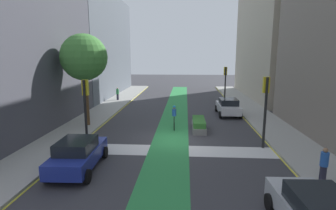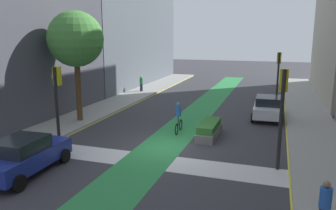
{
  "view_description": "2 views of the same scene",
  "coord_description": "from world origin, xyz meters",
  "px_view_note": "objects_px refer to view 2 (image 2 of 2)",
  "views": [
    {
      "loc": [
        0.68,
        -17.02,
        5.6
      ],
      "look_at": [
        -0.66,
        3.34,
        1.75
      ],
      "focal_mm": 28.37,
      "sensor_mm": 36.0,
      "label": 1
    },
    {
      "loc": [
        5.2,
        -15.35,
        5.7
      ],
      "look_at": [
        -0.73,
        2.52,
        1.68
      ],
      "focal_mm": 35.3,
      "sensor_mm": 36.0,
      "label": 2
    }
  ],
  "objects_px": {
    "pedestrian_sidewalk_left_a": "(141,83)",
    "median_planter": "(209,130)",
    "traffic_signal_near_left": "(57,91)",
    "car_blue_left_near": "(24,155)",
    "traffic_signal_near_right": "(282,100)",
    "pedestrian_sidewalk_right_a": "(325,206)",
    "traffic_signal_far_right": "(278,68)",
    "cyclist_in_lane": "(178,117)",
    "street_tree_near": "(76,40)",
    "car_white_right_far": "(268,107)"
  },
  "relations": [
    {
      "from": "traffic_signal_far_right",
      "to": "street_tree_near",
      "type": "height_order",
      "value": "street_tree_near"
    },
    {
      "from": "pedestrian_sidewalk_right_a",
      "to": "car_white_right_far",
      "type": "bearing_deg",
      "value": 98.32
    },
    {
      "from": "pedestrian_sidewalk_left_a",
      "to": "median_planter",
      "type": "xyz_separation_m",
      "value": [
        9.39,
        -12.35,
        -0.52
      ]
    },
    {
      "from": "cyclist_in_lane",
      "to": "median_planter",
      "type": "xyz_separation_m",
      "value": [
        1.88,
        -0.15,
        -0.57
      ]
    },
    {
      "from": "median_planter",
      "to": "traffic_signal_near_right",
      "type": "bearing_deg",
      "value": -43.72
    },
    {
      "from": "traffic_signal_near_left",
      "to": "car_white_right_far",
      "type": "height_order",
      "value": "traffic_signal_near_left"
    },
    {
      "from": "car_white_right_far",
      "to": "pedestrian_sidewalk_right_a",
      "type": "height_order",
      "value": "pedestrian_sidewalk_right_a"
    },
    {
      "from": "car_blue_left_near",
      "to": "median_planter",
      "type": "height_order",
      "value": "car_blue_left_near"
    },
    {
      "from": "traffic_signal_far_right",
      "to": "pedestrian_sidewalk_left_a",
      "type": "xyz_separation_m",
      "value": [
        -12.94,
        0.91,
        -2.06
      ]
    },
    {
      "from": "car_white_right_far",
      "to": "cyclist_in_lane",
      "type": "height_order",
      "value": "cyclist_in_lane"
    },
    {
      "from": "cyclist_in_lane",
      "to": "street_tree_near",
      "type": "bearing_deg",
      "value": 177.66
    },
    {
      "from": "traffic_signal_near_right",
      "to": "street_tree_near",
      "type": "distance_m",
      "value": 13.36
    },
    {
      "from": "car_white_right_far",
      "to": "cyclist_in_lane",
      "type": "bearing_deg",
      "value": -133.04
    },
    {
      "from": "traffic_signal_near_left",
      "to": "car_blue_left_near",
      "type": "xyz_separation_m",
      "value": [
        0.87,
        -3.62,
        -2.09
      ]
    },
    {
      "from": "median_planter",
      "to": "pedestrian_sidewalk_right_a",
      "type": "bearing_deg",
      "value": -58.91
    },
    {
      "from": "traffic_signal_far_right",
      "to": "pedestrian_sidewalk_right_a",
      "type": "relative_size",
      "value": 2.79
    },
    {
      "from": "traffic_signal_near_right",
      "to": "traffic_signal_near_left",
      "type": "distance_m",
      "value": 10.92
    },
    {
      "from": "pedestrian_sidewalk_right_a",
      "to": "pedestrian_sidewalk_left_a",
      "type": "xyz_separation_m",
      "value": [
        -14.4,
        20.66,
        0.01
      ]
    },
    {
      "from": "traffic_signal_near_left",
      "to": "car_white_right_far",
      "type": "distance_m",
      "value": 13.92
    },
    {
      "from": "pedestrian_sidewalk_left_a",
      "to": "median_planter",
      "type": "distance_m",
      "value": 15.53
    },
    {
      "from": "pedestrian_sidewalk_left_a",
      "to": "street_tree_near",
      "type": "height_order",
      "value": "street_tree_near"
    },
    {
      "from": "traffic_signal_far_right",
      "to": "car_blue_left_near",
      "type": "height_order",
      "value": "traffic_signal_far_right"
    },
    {
      "from": "car_blue_left_near",
      "to": "pedestrian_sidewalk_left_a",
      "type": "distance_m",
      "value": 20.08
    },
    {
      "from": "pedestrian_sidewalk_right_a",
      "to": "median_planter",
      "type": "height_order",
      "value": "pedestrian_sidewalk_right_a"
    },
    {
      "from": "traffic_signal_near_left",
      "to": "car_blue_left_near",
      "type": "relative_size",
      "value": 0.97
    },
    {
      "from": "street_tree_near",
      "to": "traffic_signal_near_left",
      "type": "bearing_deg",
      "value": -69.58
    },
    {
      "from": "traffic_signal_near_right",
      "to": "pedestrian_sidewalk_left_a",
      "type": "bearing_deg",
      "value": 129.51
    },
    {
      "from": "traffic_signal_near_right",
      "to": "pedestrian_sidewalk_right_a",
      "type": "distance_m",
      "value": 5.33
    },
    {
      "from": "traffic_signal_near_right",
      "to": "street_tree_near",
      "type": "height_order",
      "value": "street_tree_near"
    },
    {
      "from": "traffic_signal_far_right",
      "to": "median_planter",
      "type": "xyz_separation_m",
      "value": [
        -3.54,
        -11.44,
        -2.58
      ]
    },
    {
      "from": "car_blue_left_near",
      "to": "street_tree_near",
      "type": "height_order",
      "value": "street_tree_near"
    },
    {
      "from": "cyclist_in_lane",
      "to": "pedestrian_sidewalk_left_a",
      "type": "height_order",
      "value": "cyclist_in_lane"
    },
    {
      "from": "car_blue_left_near",
      "to": "cyclist_in_lane",
      "type": "height_order",
      "value": "cyclist_in_lane"
    },
    {
      "from": "car_blue_left_near",
      "to": "pedestrian_sidewalk_right_a",
      "type": "bearing_deg",
      "value": -4.12
    },
    {
      "from": "car_blue_left_near",
      "to": "pedestrian_sidewalk_right_a",
      "type": "xyz_separation_m",
      "value": [
        11.31,
        -0.82,
        0.12
      ]
    },
    {
      "from": "pedestrian_sidewalk_right_a",
      "to": "median_planter",
      "type": "xyz_separation_m",
      "value": [
        -5.01,
        8.31,
        -0.51
      ]
    },
    {
      "from": "car_white_right_far",
      "to": "cyclist_in_lane",
      "type": "xyz_separation_m",
      "value": [
        -4.89,
        -5.23,
        0.17
      ]
    },
    {
      "from": "cyclist_in_lane",
      "to": "pedestrian_sidewalk_left_a",
      "type": "relative_size",
      "value": 1.21
    },
    {
      "from": "traffic_signal_near_left",
      "to": "traffic_signal_far_right",
      "type": "height_order",
      "value": "traffic_signal_far_right"
    },
    {
      "from": "cyclist_in_lane",
      "to": "pedestrian_sidewalk_right_a",
      "type": "bearing_deg",
      "value": -50.83
    },
    {
      "from": "traffic_signal_near_right",
      "to": "pedestrian_sidewalk_right_a",
      "type": "bearing_deg",
      "value": -75.04
    },
    {
      "from": "traffic_signal_near_right",
      "to": "traffic_signal_far_right",
      "type": "bearing_deg",
      "value": 90.78
    },
    {
      "from": "car_white_right_far",
      "to": "pedestrian_sidewalk_left_a",
      "type": "relative_size",
      "value": 2.75
    },
    {
      "from": "traffic_signal_near_left",
      "to": "cyclist_in_lane",
      "type": "distance_m",
      "value": 6.92
    },
    {
      "from": "cyclist_in_lane",
      "to": "median_planter",
      "type": "distance_m",
      "value": 1.97
    },
    {
      "from": "pedestrian_sidewalk_left_a",
      "to": "traffic_signal_far_right",
      "type": "bearing_deg",
      "value": -4.01
    },
    {
      "from": "traffic_signal_near_right",
      "to": "car_white_right_far",
      "type": "xyz_separation_m",
      "value": [
        -0.74,
        8.96,
        -2.23
      ]
    },
    {
      "from": "traffic_signal_far_right",
      "to": "car_blue_left_near",
      "type": "xyz_separation_m",
      "value": [
        -9.84,
        -18.94,
        -2.18
      ]
    },
    {
      "from": "car_white_right_far",
      "to": "pedestrian_sidewalk_left_a",
      "type": "xyz_separation_m",
      "value": [
        -12.4,
        6.97,
        0.12
      ]
    },
    {
      "from": "traffic_signal_near_left",
      "to": "traffic_signal_far_right",
      "type": "xyz_separation_m",
      "value": [
        10.71,
        15.32,
        0.09
      ]
    }
  ]
}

